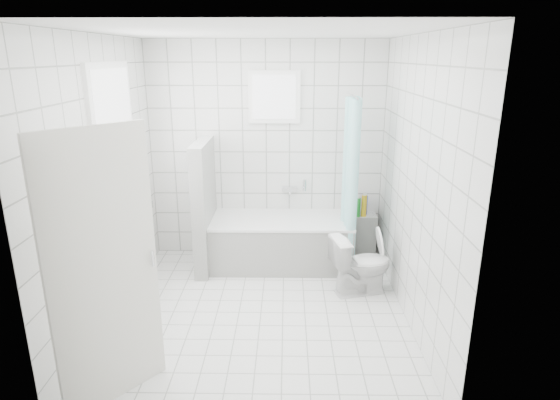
{
  "coord_description": "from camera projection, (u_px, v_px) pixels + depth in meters",
  "views": [
    {
      "loc": [
        0.25,
        -4.05,
        2.42
      ],
      "look_at": [
        0.18,
        0.35,
        1.05
      ],
      "focal_mm": 30.0,
      "sensor_mm": 36.0,
      "label": 1
    }
  ],
  "objects": [
    {
      "name": "ground",
      "position": [
        261.0,
        312.0,
        4.59
      ],
      "size": [
        3.0,
        3.0,
        0.0
      ],
      "primitive_type": "plane",
      "color": "white",
      "rests_on": "ground"
    },
    {
      "name": "ceiling",
      "position": [
        257.0,
        32.0,
        3.82
      ],
      "size": [
        3.0,
        3.0,
        0.0
      ],
      "primitive_type": "plane",
      "rotation": [
        3.14,
        0.0,
        0.0
      ],
      "color": "white",
      "rests_on": "ground"
    },
    {
      "name": "wall_back",
      "position": [
        266.0,
        152.0,
        5.63
      ],
      "size": [
        2.8,
        0.02,
        2.6
      ],
      "primitive_type": "cube",
      "color": "white",
      "rests_on": "ground"
    },
    {
      "name": "wall_front",
      "position": [
        245.0,
        252.0,
        2.77
      ],
      "size": [
        2.8,
        0.02,
        2.6
      ],
      "primitive_type": "cube",
      "color": "white",
      "rests_on": "ground"
    },
    {
      "name": "wall_left",
      "position": [
        105.0,
        184.0,
        4.22
      ],
      "size": [
        0.02,
        3.0,
        2.6
      ],
      "primitive_type": "cube",
      "color": "white",
      "rests_on": "ground"
    },
    {
      "name": "wall_right",
      "position": [
        415.0,
        186.0,
        4.18
      ],
      "size": [
        0.02,
        3.0,
        2.6
      ],
      "primitive_type": "cube",
      "color": "white",
      "rests_on": "ground"
    },
    {
      "name": "window_left",
      "position": [
        118.0,
        145.0,
        4.42
      ],
      "size": [
        0.01,
        0.9,
        1.4
      ],
      "primitive_type": "cube",
      "color": "white",
      "rests_on": "wall_left"
    },
    {
      "name": "window_back",
      "position": [
        274.0,
        97.0,
        5.4
      ],
      "size": [
        0.5,
        0.01,
        0.5
      ],
      "primitive_type": "cube",
      "color": "white",
      "rests_on": "wall_back"
    },
    {
      "name": "window_sill",
      "position": [
        130.0,
        219.0,
        4.64
      ],
      "size": [
        0.18,
        1.02,
        0.08
      ],
      "primitive_type": "cube",
      "color": "white",
      "rests_on": "wall_left"
    },
    {
      "name": "door",
      "position": [
        105.0,
        273.0,
        3.18
      ],
      "size": [
        0.55,
        0.64,
        2.0
      ],
      "primitive_type": "cube",
      "rotation": [
        0.0,
        0.0,
        -0.7
      ],
      "color": "silver",
      "rests_on": "ground"
    },
    {
      "name": "bathtub",
      "position": [
        281.0,
        241.0,
        5.57
      ],
      "size": [
        1.65,
        0.77,
        0.58
      ],
      "color": "white",
      "rests_on": "ground"
    },
    {
      "name": "partition_wall",
      "position": [
        205.0,
        206.0,
        5.4
      ],
      "size": [
        0.15,
        0.85,
        1.5
      ],
      "primitive_type": "cube",
      "color": "white",
      "rests_on": "ground"
    },
    {
      "name": "tiled_ledge",
      "position": [
        359.0,
        235.0,
        5.81
      ],
      "size": [
        0.4,
        0.24,
        0.55
      ],
      "primitive_type": "cube",
      "color": "white",
      "rests_on": "ground"
    },
    {
      "name": "toilet",
      "position": [
        361.0,
        264.0,
        4.89
      ],
      "size": [
        0.7,
        0.51,
        0.64
      ],
      "primitive_type": "imported",
      "rotation": [
        0.0,
        0.0,
        1.83
      ],
      "color": "white",
      "rests_on": "ground"
    },
    {
      "name": "curtain_rod",
      "position": [
        352.0,
        96.0,
        5.03
      ],
      "size": [
        0.02,
        0.8,
        0.02
      ],
      "primitive_type": "cylinder",
      "rotation": [
        1.57,
        0.0,
        0.0
      ],
      "color": "silver",
      "rests_on": "wall_back"
    },
    {
      "name": "shower_curtain",
      "position": [
        350.0,
        179.0,
        5.17
      ],
      "size": [
        0.14,
        0.48,
        1.78
      ],
      "primitive_type": null,
      "color": "#43C4BE",
      "rests_on": "curtain_rod"
    },
    {
      "name": "tub_faucet",
      "position": [
        290.0,
        189.0,
        5.72
      ],
      "size": [
        0.18,
        0.06,
        0.06
      ],
      "primitive_type": "cube",
      "color": "silver",
      "rests_on": "wall_back"
    },
    {
      "name": "sill_bottles",
      "position": [
        127.0,
        203.0,
        4.53
      ],
      "size": [
        0.16,
        0.69,
        0.32
      ],
      "color": "#33B3E9",
      "rests_on": "window_sill"
    },
    {
      "name": "ledge_bottles",
      "position": [
        361.0,
        206.0,
        5.66
      ],
      "size": [
        0.16,
        0.16,
        0.26
      ],
      "color": "#168924",
      "rests_on": "tiled_ledge"
    }
  ]
}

